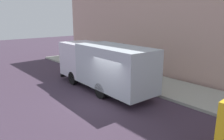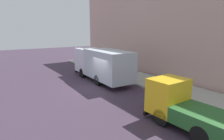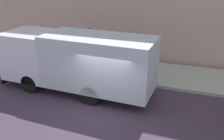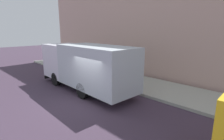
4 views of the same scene
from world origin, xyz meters
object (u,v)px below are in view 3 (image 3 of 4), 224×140
Objects in this scene: street_sign_post at (90,47)px; pedestrian_walking at (46,54)px; pedestrian_standing at (87,56)px; traffic_cone_orange at (45,58)px; large_utility_truck at (76,60)px.

pedestrian_walking is at bearing 89.79° from street_sign_post.
pedestrian_standing is 3.20m from traffic_cone_orange.
street_sign_post is (-0.59, -3.56, 1.26)m from traffic_cone_orange.
street_sign_post is (2.04, 0.16, 0.07)m from large_utility_truck.
pedestrian_standing is 0.95m from street_sign_post.
traffic_cone_orange is at bearing -88.75° from pedestrian_standing.
pedestrian_standing is at bearing -92.61° from traffic_cone_orange.
street_sign_post reaches higher than pedestrian_walking.
pedestrian_walking reaches higher than traffic_cone_orange.
street_sign_post reaches higher than traffic_cone_orange.
street_sign_post is (-0.44, -0.41, 0.73)m from pedestrian_standing.
large_utility_truck reaches higher than pedestrian_standing.
pedestrian_walking is 3.16m from street_sign_post.
pedestrian_walking is (2.05, 3.23, -0.67)m from large_utility_truck.
large_utility_truck is 4.86× the size of pedestrian_standing.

